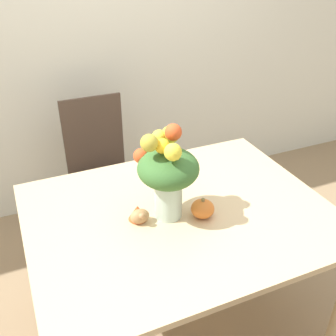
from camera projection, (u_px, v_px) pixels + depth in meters
ground_plane at (178, 321)px, 2.18m from camera, size 12.00×12.00×0.00m
wall_back at (92, 22)px, 2.61m from camera, size 8.00×0.06×2.70m
dining_table at (180, 227)px, 1.84m from camera, size 1.37×1.07×0.75m
flower_vase at (167, 172)px, 1.67m from camera, size 0.26×0.26×0.43m
pumpkin at (203, 209)px, 1.74m from camera, size 0.10×0.10×0.10m
turkey_figurine at (138, 214)px, 1.72m from camera, size 0.09×0.11×0.07m
dining_chair_near_window at (101, 171)px, 2.62m from camera, size 0.42×0.42×0.97m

